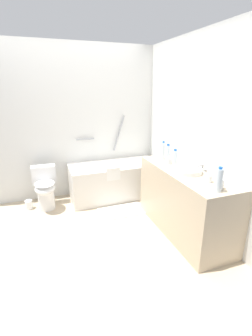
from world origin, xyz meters
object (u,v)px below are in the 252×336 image
(sink_faucet, at_px, (202,168))
(drinking_glass_0, at_px, (208,178))
(toilet_paper_roll, at_px, (29,205))
(sink_basin, at_px, (188,170))
(water_bottle_0, at_px, (163,151))
(water_bottle_3, at_px, (175,158))
(toilet, at_px, (45,188))
(drinking_glass_2, at_px, (220,184))
(water_bottle_1, at_px, (168,154))
(water_bottle_2, at_px, (219,180))
(bath_mat, at_px, (122,211))
(drinking_glass_1, at_px, (168,161))
(bathtub, at_px, (115,179))

(sink_faucet, distance_m, drinking_glass_0, 0.37)
(sink_faucet, height_order, toilet_paper_roll, sink_faucet)
(toilet_paper_roll, bearing_deg, sink_basin, -36.36)
(water_bottle_0, relative_size, drinking_glass_0, 3.19)
(drinking_glass_0, bearing_deg, water_bottle_3, 95.14)
(toilet, relative_size, sink_faucet, 4.34)
(sink_faucet, bearing_deg, drinking_glass_2, -108.01)
(toilet, bearing_deg, water_bottle_1, 62.31)
(water_bottle_2, xyz_separation_m, water_bottle_3, (0.02, 0.84, -0.02))
(bath_mat, bearing_deg, drinking_glass_2, -66.06)
(drinking_glass_1, xyz_separation_m, drinking_glass_2, (0.08, -0.90, 0.01))
(water_bottle_3, bearing_deg, toilet, 146.41)
(sink_faucet, xyz_separation_m, water_bottle_1, (-0.22, 0.46, 0.09))
(drinking_glass_2, bearing_deg, toilet, 131.69)
(drinking_glass_0, bearing_deg, drinking_glass_1, 96.92)
(sink_faucet, distance_m, water_bottle_2, 0.63)
(water_bottle_3, height_order, toilet_paper_roll, water_bottle_3)
(water_bottle_1, bearing_deg, drinking_glass_0, -86.11)
(toilet, distance_m, drinking_glass_0, 2.42)
(drinking_glass_0, distance_m, bath_mat, 1.56)
(water_bottle_3, relative_size, drinking_glass_1, 2.66)
(sink_basin, height_order, bath_mat, sink_basin)
(sink_faucet, bearing_deg, drinking_glass_0, -116.54)
(bathtub, xyz_separation_m, bath_mat, (-0.07, -0.57, -0.31))
(water_bottle_1, height_order, drinking_glass_0, water_bottle_1)
(bathtub, distance_m, toilet_paper_roll, 1.43)
(water_bottle_1, xyz_separation_m, water_bottle_3, (-0.00, -0.19, -0.01))
(sink_faucet, distance_m, bath_mat, 1.41)
(water_bottle_3, xyz_separation_m, drinking_glass_0, (0.05, -0.61, -0.06))
(toilet, distance_m, water_bottle_3, 2.02)
(toilet, distance_m, toilet_paper_roll, 0.38)
(water_bottle_1, xyz_separation_m, drinking_glass_0, (0.05, -0.79, -0.08))
(water_bottle_3, distance_m, drinking_glass_2, 0.80)
(sink_faucet, height_order, water_bottle_3, water_bottle_3)
(toilet, height_order, bath_mat, toilet)
(sink_basin, bearing_deg, water_bottle_3, 93.83)
(water_bottle_2, bearing_deg, toilet_paper_roll, 133.36)
(water_bottle_2, xyz_separation_m, drinking_glass_1, (-0.01, 0.95, -0.08))
(sink_faucet, xyz_separation_m, drinking_glass_1, (-0.25, 0.38, 0.01))
(drinking_glass_2, relative_size, bath_mat, 0.15)
(water_bottle_2, distance_m, drinking_glass_2, 0.11)
(water_bottle_3, bearing_deg, bathtub, 112.78)
(toilet, xyz_separation_m, water_bottle_2, (1.59, -1.91, 0.63))
(water_bottle_1, height_order, toilet_paper_roll, water_bottle_1)
(drinking_glass_0, bearing_deg, toilet_paper_roll, 138.14)
(drinking_glass_2, distance_m, toilet_paper_roll, 2.83)
(water_bottle_0, height_order, bath_mat, water_bottle_0)
(sink_basin, bearing_deg, drinking_glass_1, 97.55)
(water_bottle_3, relative_size, bath_mat, 0.33)
(water_bottle_0, bearing_deg, bath_mat, 159.15)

